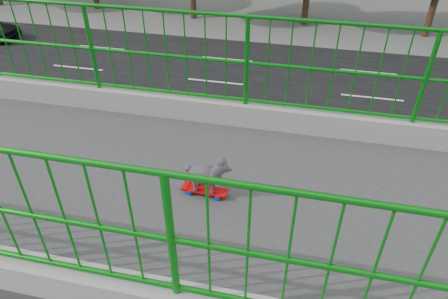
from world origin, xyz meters
TOP-DOWN VIEW (x-y plane):
  - road at (-13.00, 0.00)m, footprint 18.00×90.00m
  - skateboard at (0.03, 3.84)m, footprint 0.17×0.48m
  - poodle at (0.03, 3.87)m, footprint 0.22×0.49m
  - car_0 at (-6.00, 2.73)m, footprint 1.87×4.64m
  - car_1 at (-9.20, 0.31)m, footprint 1.71×4.89m

SIDE VIEW (x-z plane):
  - road at x=-13.00m, z-range 0.00..0.02m
  - car_0 at x=-6.00m, z-range 0.00..1.58m
  - car_1 at x=-9.20m, z-range 0.00..1.61m
  - skateboard at x=0.03m, z-range 7.02..7.08m
  - poodle at x=0.03m, z-range 7.08..7.48m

